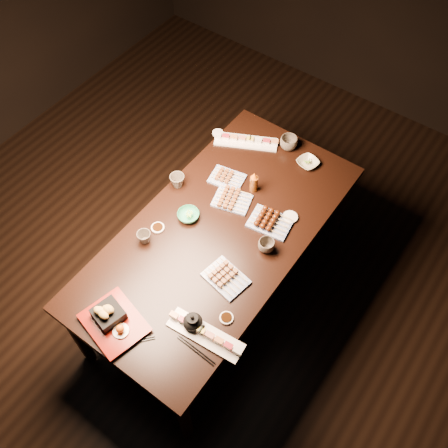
{
  "coord_description": "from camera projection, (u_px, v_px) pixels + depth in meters",
  "views": [
    {
      "loc": [
        1.25,
        -1.08,
        3.08
      ],
      "look_at": [
        0.31,
        0.21,
        0.77
      ],
      "focal_mm": 40.0,
      "sensor_mm": 36.0,
      "label": 1
    }
  ],
  "objects": [
    {
      "name": "ground",
      "position": [
        170.0,
        285.0,
        3.44
      ],
      "size": [
        5.0,
        5.0,
        0.0
      ],
      "primitive_type": "plane",
      "color": "black",
      "rests_on": "ground"
    },
    {
      "name": "dining_table",
      "position": [
        219.0,
        265.0,
        3.1
      ],
      "size": [
        1.13,
        1.9,
        0.75
      ],
      "primitive_type": "cube",
      "rotation": [
        0.0,
        0.0,
        0.13
      ],
      "color": "black",
      "rests_on": "ground"
    },
    {
      "name": "sushi_platter_near",
      "position": [
        205.0,
        334.0,
        2.43
      ],
      "size": [
        0.41,
        0.15,
        0.05
      ],
      "primitive_type": null,
      "rotation": [
        0.0,
        0.0,
        0.1
      ],
      "color": "white",
      "rests_on": "dining_table"
    },
    {
      "name": "sushi_platter_far",
      "position": [
        246.0,
        140.0,
        3.16
      ],
      "size": [
        0.41,
        0.28,
        0.05
      ],
      "primitive_type": null,
      "rotation": [
        0.0,
        0.0,
        3.61
      ],
      "color": "white",
      "rests_on": "dining_table"
    },
    {
      "name": "yakitori_plate_center",
      "position": [
        232.0,
        199.0,
        2.89
      ],
      "size": [
        0.25,
        0.21,
        0.05
      ],
      "primitive_type": null,
      "rotation": [
        0.0,
        0.0,
        0.27
      ],
      "color": "#828EB6",
      "rests_on": "dining_table"
    },
    {
      "name": "yakitori_plate_right",
      "position": [
        226.0,
        276.0,
        2.6
      ],
      "size": [
        0.25,
        0.2,
        0.06
      ],
      "primitive_type": null,
      "rotation": [
        0.0,
        0.0,
        -0.17
      ],
      "color": "#828EB6",
      "rests_on": "dining_table"
    },
    {
      "name": "yakitori_plate_left",
      "position": [
        227.0,
        176.0,
        2.99
      ],
      "size": [
        0.23,
        0.18,
        0.05
      ],
      "primitive_type": null,
      "rotation": [
        0.0,
        0.0,
        0.19
      ],
      "color": "#828EB6",
      "rests_on": "dining_table"
    },
    {
      "name": "tsukune_plate",
      "position": [
        270.0,
        220.0,
        2.8
      ],
      "size": [
        0.26,
        0.2,
        0.06
      ],
      "primitive_type": null,
      "rotation": [
        0.0,
        0.0,
        0.15
      ],
      "color": "#828EB6",
      "rests_on": "dining_table"
    },
    {
      "name": "edamame_bowl_green",
      "position": [
        188.0,
        215.0,
        2.83
      ],
      "size": [
        0.13,
        0.13,
        0.04
      ],
      "primitive_type": "imported",
      "rotation": [
        0.0,
        0.0,
        -0.04
      ],
      "color": "#2F9161",
      "rests_on": "dining_table"
    },
    {
      "name": "edamame_bowl_cream",
      "position": [
        308.0,
        163.0,
        3.07
      ],
      "size": [
        0.15,
        0.15,
        0.03
      ],
      "primitive_type": "imported",
      "rotation": [
        0.0,
        0.0,
        -0.28
      ],
      "color": "beige",
      "rests_on": "dining_table"
    },
    {
      "name": "tempura_tray",
      "position": [
        113.0,
        320.0,
        2.43
      ],
      "size": [
        0.36,
        0.31,
        0.11
      ],
      "primitive_type": null,
      "rotation": [
        0.0,
        0.0,
        -0.24
      ],
      "color": "black",
      "rests_on": "dining_table"
    },
    {
      "name": "teacup_near_left",
      "position": [
        144.0,
        237.0,
        2.73
      ],
      "size": [
        0.09,
        0.09,
        0.07
      ],
      "primitive_type": "imported",
      "rotation": [
        0.0,
        0.0,
        -0.18
      ],
      "color": "#4D453B",
      "rests_on": "dining_table"
    },
    {
      "name": "teacup_mid_right",
      "position": [
        266.0,
        245.0,
        2.7
      ],
      "size": [
        0.1,
        0.1,
        0.07
      ],
      "primitive_type": "imported",
      "rotation": [
        0.0,
        0.0,
        -0.04
      ],
      "color": "#4D453B",
      "rests_on": "dining_table"
    },
    {
      "name": "teacup_far_left",
      "position": [
        177.0,
        181.0,
        2.95
      ],
      "size": [
        0.09,
        0.09,
        0.08
      ],
      "primitive_type": "imported",
      "rotation": [
        0.0,
        0.0,
        0.04
      ],
      "color": "#4D453B",
      "rests_on": "dining_table"
    },
    {
      "name": "teacup_far_right",
      "position": [
        289.0,
        143.0,
        3.12
      ],
      "size": [
        0.11,
        0.11,
        0.09
      ],
      "primitive_type": "imported",
      "rotation": [
        0.0,
        0.0,
        -0.0
      ],
      "color": "#4D453B",
      "rests_on": "dining_table"
    },
    {
      "name": "teapot",
      "position": [
        193.0,
        321.0,
        2.44
      ],
      "size": [
        0.13,
        0.13,
        0.1
      ],
      "primitive_type": null,
      "rotation": [
        0.0,
        0.0,
        0.14
      ],
      "color": "black",
      "rests_on": "dining_table"
    },
    {
      "name": "condiment_bottle",
      "position": [
        254.0,
        182.0,
        2.91
      ],
      "size": [
        0.06,
        0.06,
        0.15
      ],
      "primitive_type": "cylinder",
      "rotation": [
        0.0,
        0.0,
        -0.28
      ],
      "color": "#64300D",
      "rests_on": "dining_table"
    },
    {
      "name": "sauce_dish_west",
      "position": [
        158.0,
        228.0,
        2.8
      ],
      "size": [
        0.1,
        0.1,
        0.01
      ],
      "primitive_type": "cylinder",
      "rotation": [
        0.0,
        0.0,
        0.34
      ],
      "color": "white",
      "rests_on": "dining_table"
    },
    {
      "name": "sauce_dish_east",
      "position": [
        290.0,
        217.0,
        2.84
      ],
      "size": [
        0.11,
        0.11,
        0.02
      ],
      "primitive_type": "cylinder",
      "rotation": [
        0.0,
        0.0,
        0.37
      ],
      "color": "white",
      "rests_on": "dining_table"
    },
    {
      "name": "sauce_dish_se",
      "position": [
        226.0,
        318.0,
        2.49
      ],
      "size": [
        0.08,
        0.08,
        0.01
      ],
      "primitive_type": "cylinder",
      "rotation": [
        0.0,
        0.0,
        -0.21
      ],
      "color": "white",
      "rests_on": "dining_table"
    },
    {
      "name": "sauce_dish_nw",
      "position": [
        218.0,
        133.0,
        3.22
      ],
      "size": [
        0.08,
        0.08,
        0.01
      ],
      "primitive_type": "cylinder",
      "rotation": [
        0.0,
        0.0,
        -0.09
      ],
      "color": "white",
      "rests_on": "dining_table"
    },
    {
      "name": "chopsticks_near",
      "position": [
        133.0,
        342.0,
        2.43
      ],
      "size": [
        0.16,
        0.17,
        0.01
      ],
      "primitive_type": null,
      "rotation": [
        0.0,
        0.0,
        0.84
      ],
      "color": "black",
      "rests_on": "dining_table"
    },
    {
      "name": "chopsticks_se",
      "position": [
        196.0,
        350.0,
        2.4
      ],
      "size": [
        0.23,
        0.03,
        0.01
      ],
      "primitive_type": null,
      "rotation": [
        0.0,
        0.0,
        -0.04
      ],
      "color": "black",
      "rests_on": "dining_table"
    }
  ]
}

